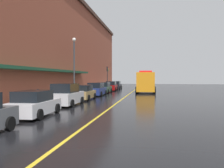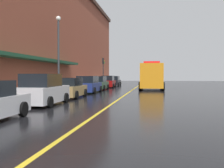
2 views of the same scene
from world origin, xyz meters
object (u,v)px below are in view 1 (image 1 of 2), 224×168
Objects in this scene: parking_meter_2 at (56,92)px; street_lamp_left at (74,60)px; parked_car_5 at (104,88)px; parked_car_7 at (116,85)px; parking_meter_1 at (14,98)px; utility_truck at (146,82)px; parked_car_4 at (96,90)px; parking_meter_0 at (38,95)px; parking_meter_3 at (33,96)px; parked_car_3 at (83,93)px; traffic_light_near at (107,73)px; parked_car_1 at (34,104)px; parked_car_2 at (66,95)px; parked_car_6 at (111,86)px.

street_lamp_left is (-0.60, 7.04, 3.34)m from parking_meter_2.
parked_car_5 is 9.43m from street_lamp_left.
parking_meter_2 is (-1.37, -27.69, 0.29)m from parked_car_7.
parking_meter_1 is at bearing -90.00° from parking_meter_2.
parking_meter_1 is at bearing -18.10° from utility_truck.
parked_car_4 reaches higher than parking_meter_0.
parked_car_4 is 14.34m from parking_meter_3.
parked_car_3 is 8.45m from parking_meter_3.
parking_meter_1 is 0.31× the size of traffic_light_near.
parked_car_1 is 5.78m from parked_car_2.
parked_car_3 is 3.33× the size of parking_meter_3.
utility_truck is 6.06× the size of parking_meter_3.
parking_meter_3 is (0.00, 2.43, 0.00)m from parking_meter_1.
traffic_light_near is at bearing 89.88° from parking_meter_3.
street_lamp_left is at bearing 13.45° from parked_car_2.
parked_car_1 is 7.02m from parking_meter_2.
street_lamp_left reaches higher than parked_car_6.
parked_car_4 reaches higher than parked_car_1.
traffic_light_near is at bearing 5.23° from parked_car_4.
traffic_light_near is (0.06, 29.41, 2.10)m from parking_meter_3.
parked_car_5 is 6.68m from utility_truck.
parked_car_5 is 19.81m from parking_meter_3.
parked_car_1 is 1.52m from parking_meter_1.
parking_meter_2 is 0.19× the size of street_lamp_left.
parked_car_2 is 0.93× the size of parked_car_4.
street_lamp_left is at bearing -38.56° from utility_truck.
parked_car_4 is 3.54× the size of parking_meter_0.
traffic_light_near is (-1.25, 9.64, 2.38)m from parked_car_5.
street_lamp_left is (-2.07, 13.90, 3.65)m from parked_car_1.
parking_meter_0 is 1.00× the size of parking_meter_2.
traffic_light_near reaches higher than parking_meter_3.
parked_car_3 reaches higher than parking_meter_1.
street_lamp_left is (-1.97, 8.12, 3.53)m from parked_car_2.
parking_meter_0 is at bearing 168.72° from parked_car_3.
parked_car_4 reaches higher than parking_meter_3.
traffic_light_near is (-1.30, -2.51, 2.38)m from parked_car_7.
street_lamp_left reaches higher than parking_meter_3.
parked_car_2 is at bearing -19.17° from utility_truck.
utility_truck reaches higher than parked_car_2.
parked_car_3 is at bearing 177.67° from parked_car_6.
parking_meter_1 is at bearing 176.88° from parked_car_5.
utility_truck is at bearing -25.68° from parked_car_3.
parked_car_4 reaches higher than parked_car_5.
parked_car_4 reaches higher than parking_meter_1.
parked_car_3 is at bearing 179.11° from parked_car_7.
utility_truck is at bearing 70.77° from parking_meter_3.
parking_meter_0 is (-1.31, -18.98, 0.28)m from parked_car_5.
utility_truck reaches higher than parked_car_7.
street_lamp_left is at bearing 93.28° from parking_meter_0.
parked_car_3 is 10.85m from parking_meter_1.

